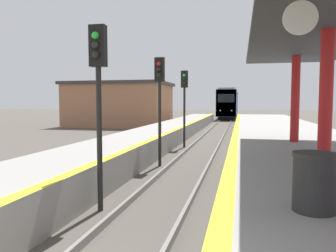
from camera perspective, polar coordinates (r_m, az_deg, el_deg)
train at (r=54.60m, az=10.59°, el=3.87°), size 2.63×23.49×4.36m
signal_near at (r=7.42m, az=-12.04°, el=7.55°), size 0.36×0.31×4.13m
signal_mid at (r=12.45m, az=-1.48°, el=6.25°), size 0.36×0.31×4.13m
signal_far at (r=17.67m, az=2.87°, el=5.63°), size 0.36×0.31×4.13m
station_canopy at (r=8.97m, az=26.12°, el=14.54°), size 3.59×13.73×3.45m
trash_bin at (r=5.01m, az=24.12°, el=-8.87°), size 0.60×0.60×0.82m
station_building at (r=34.14m, az=-8.38°, el=3.79°), size 10.17×7.34×4.46m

